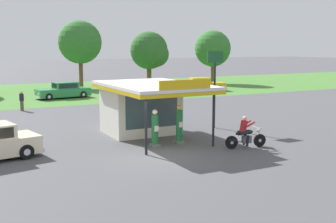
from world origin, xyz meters
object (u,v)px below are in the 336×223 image
at_px(gas_pump_nearside, 155,129).
at_px(gas_pump_offside, 179,126).
at_px(parked_car_back_row_centre, 150,89).
at_px(parked_car_back_row_far_right, 202,85).
at_px(roadside_pole_sign, 215,76).
at_px(parked_car_back_row_left, 64,91).
at_px(motorcycle_with_rider, 245,135).
at_px(bystander_strolling_foreground, 22,100).

xyz_separation_m(gas_pump_nearside, gas_pump_offside, (1.39, 0.00, 0.07)).
bearing_deg(parked_car_back_row_centre, gas_pump_offside, -111.06).
bearing_deg(gas_pump_offside, parked_car_back_row_centre, 68.94).
relative_size(parked_car_back_row_far_right, roadside_pole_sign, 1.19).
bearing_deg(parked_car_back_row_left, parked_car_back_row_far_right, -2.23).
bearing_deg(gas_pump_nearside, parked_car_back_row_centre, 65.45).
xyz_separation_m(motorcycle_with_rider, parked_car_back_row_far_right, (12.54, 23.82, 0.03)).
relative_size(motorcycle_with_rider, parked_car_back_row_left, 0.40).
bearing_deg(gas_pump_nearside, roadside_pole_sign, 26.27).
xyz_separation_m(gas_pump_nearside, parked_car_back_row_centre, (8.87, 19.41, -0.10)).
height_order(parked_car_back_row_left, parked_car_back_row_far_right, parked_car_back_row_left).
bearing_deg(gas_pump_offside, parked_car_back_row_far_right, 55.19).
relative_size(gas_pump_offside, roadside_pole_sign, 0.43).
relative_size(gas_pump_nearside, parked_car_back_row_far_right, 0.33).
height_order(gas_pump_offside, roadside_pole_sign, roadside_pole_sign).
relative_size(gas_pump_offside, parked_car_back_row_left, 0.37).
bearing_deg(parked_car_back_row_far_right, gas_pump_nearside, -127.25).
height_order(gas_pump_nearside, motorcycle_with_rider, gas_pump_nearside).
height_order(gas_pump_nearside, parked_car_back_row_centre, gas_pump_nearside).
xyz_separation_m(parked_car_back_row_centre, parked_car_back_row_far_right, (7.40, 1.99, -0.05)).
bearing_deg(parked_car_back_row_far_right, motorcycle_with_rider, -117.76).
height_order(motorcycle_with_rider, parked_car_back_row_centre, parked_car_back_row_centre).
bearing_deg(roadside_pole_sign, parked_car_back_row_far_right, 59.71).
bearing_deg(bystander_strolling_foreground, roadside_pole_sign, -53.85).
bearing_deg(parked_car_back_row_centre, roadside_pole_sign, -101.99).
bearing_deg(motorcycle_with_rider, parked_car_back_row_left, 96.63).
relative_size(parked_car_back_row_left, parked_car_back_row_far_right, 0.97).
xyz_separation_m(motorcycle_with_rider, parked_car_back_row_centre, (5.14, 21.83, 0.07)).
distance_m(gas_pump_offside, roadside_pole_sign, 5.23).
bearing_deg(parked_car_back_row_far_right, gas_pump_offside, -124.81).
bearing_deg(gas_pump_offside, bystander_strolling_foreground, 109.36).
bearing_deg(bystander_strolling_foreground, parked_car_back_row_centre, 17.55).
height_order(parked_car_back_row_far_right, roadside_pole_sign, roadside_pole_sign).
bearing_deg(roadside_pole_sign, motorcycle_with_rider, -107.30).
bearing_deg(motorcycle_with_rider, parked_car_back_row_far_right, 62.24).
bearing_deg(parked_car_back_row_far_right, parked_car_back_row_centre, -164.96).
relative_size(gas_pump_nearside, bystander_strolling_foreground, 1.19).
height_order(gas_pump_offside, parked_car_back_row_far_right, gas_pump_offside).
xyz_separation_m(gas_pump_nearside, bystander_strolling_foreground, (-4.00, 15.34, -0.03)).
bearing_deg(parked_car_back_row_left, gas_pump_offside, -88.69).
xyz_separation_m(motorcycle_with_rider, bystander_strolling_foreground, (-7.73, 17.76, 0.15)).
bearing_deg(parked_car_back_row_centre, motorcycle_with_rider, -103.24).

